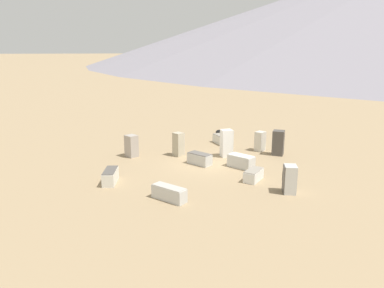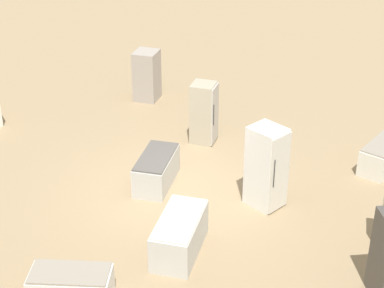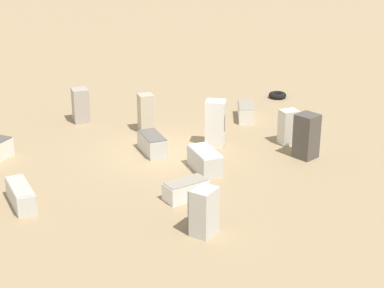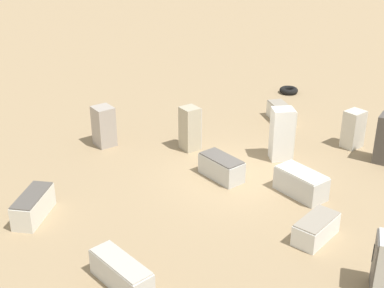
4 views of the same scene
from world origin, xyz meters
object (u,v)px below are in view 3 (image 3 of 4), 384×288
Objects in this scene: discarded_fridge_1 at (307,136)px; discarded_fridge_5 at (80,105)px; discarded_fridge_4 at (21,195)px; discarded_fridge_3 at (215,123)px; discarded_fridge_8 at (246,112)px; discarded_fridge_10 at (152,144)px; discarded_fridge_0 at (289,127)px; discarded_fridge_7 at (204,211)px; scrap_tire at (277,95)px; discarded_fridge_2 at (186,190)px; discarded_fridge_9 at (146,113)px; discarded_fridge_6 at (205,160)px.

discarded_fridge_5 is at bearing -157.48° from discarded_fridge_1.
discarded_fridge_4 is at bearing -114.44° from discarded_fridge_5.
discarded_fridge_3 is 3.54m from discarded_fridge_8.
discarded_fridge_5 is at bearing 109.73° from discarded_fridge_10.
discarded_fridge_1 is 1.15× the size of discarded_fridge_5.
discarded_fridge_0 is 0.96× the size of discarded_fridge_7.
discarded_fridge_2 is at bearing 82.98° from scrap_tire.
discarded_fridge_7 is 0.90× the size of discarded_fridge_9.
discarded_fridge_1 is 1.12× the size of discarded_fridge_2.
discarded_fridge_5 is 7.27m from discarded_fridge_8.
discarded_fridge_9 is at bearing -81.68° from discarded_fridge_6.
discarded_fridge_9 is at bearing 161.68° from discarded_fridge_2.
discarded_fridge_5 is 0.92× the size of discarded_fridge_9.
discarded_fridge_5 reaches higher than scrap_tire.
discarded_fridge_9 is 0.98× the size of discarded_fridge_10.
discarded_fridge_10 is at bearing -62.27° from discarded_fridge_6.
discarded_fridge_9 is (5.95, 0.08, 0.10)m from discarded_fridge_0.
discarded_fridge_2 is 5.33m from discarded_fridge_4.
scrap_tire is at bearing 16.59° from discarded_fridge_7.
discarded_fridge_3 is 1.06× the size of discarded_fridge_8.
discarded_fridge_3 reaches higher than discarded_fridge_0.
discarded_fridge_5 is at bearing 58.93° from discarded_fridge_4.
discarded_fridge_3 reaches higher than discarded_fridge_2.
discarded_fridge_4 is at bearing -41.19° from discarded_fridge_3.
discarded_fridge_8 is (3.00, -3.75, -0.52)m from discarded_fridge_1.
discarded_fridge_1 reaches higher than discarded_fridge_10.
discarded_fridge_1 reaches higher than discarded_fridge_9.
discarded_fridge_5 reaches higher than discarded_fridge_10.
discarded_fridge_4 is at bearing 48.22° from discarded_fridge_8.
discarded_fridge_2 is at bearing -3.61° from discarded_fridge_3.
discarded_fridge_9 reaches higher than discarded_fridge_7.
discarded_fridge_8 is 4.58m from discarded_fridge_9.
discarded_fridge_0 reaches higher than discarded_fridge_4.
discarded_fridge_9 is at bearing -127.30° from discarded_fridge_0.
discarded_fridge_9 is at bearing -158.19° from discarded_fridge_1.
discarded_fridge_8 is (-0.60, -3.43, -0.59)m from discarded_fridge_3.
discarded_fridge_3 is at bearing -109.39° from discarded_fridge_0.
discarded_fridge_1 reaches higher than discarded_fridge_2.
discarded_fridge_9 reaches higher than discarded_fridge_0.
discarded_fridge_0 is 0.80× the size of discarded_fridge_6.
scrap_tire is at bearing 162.33° from discarded_fridge_3.
scrap_tire is at bearing 27.98° from discarded_fridge_10.
discarded_fridge_2 reaches higher than scrap_tire.
discarded_fridge_3 reaches higher than discarded_fridge_10.
discarded_fridge_7 is 1.69× the size of scrap_tire.
discarded_fridge_5 is (9.12, -0.34, 0.04)m from discarded_fridge_0.
discarded_fridge_2 is 1.02× the size of discarded_fridge_5.
discarded_fridge_8 is 1.09× the size of discarded_fridge_9.
discarded_fridge_9 is (-3.16, 0.42, 0.06)m from discarded_fridge_5.
discarded_fridge_3 is at bearing -5.67° from discarded_fridge_10.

